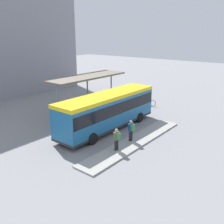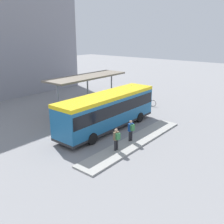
% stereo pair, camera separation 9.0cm
% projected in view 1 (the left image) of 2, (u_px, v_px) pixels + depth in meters
% --- Properties ---
extents(ground_plane, '(120.00, 120.00, 0.00)m').
position_uv_depth(ground_plane, '(108.00, 129.00, 22.51)').
color(ground_plane, gray).
extents(curb_island, '(11.60, 1.80, 0.12)m').
position_uv_depth(curb_island, '(135.00, 141.00, 19.70)').
color(curb_island, '#9E9E99').
rests_on(curb_island, ground_plane).
extents(city_bus, '(10.75, 2.65, 3.22)m').
position_uv_depth(city_bus, '(108.00, 109.00, 21.95)').
color(city_bus, '#1E6093').
rests_on(city_bus, ground_plane).
extents(pedestrian_waiting, '(0.45, 0.49, 1.67)m').
position_uv_depth(pedestrian_waiting, '(117.00, 138.00, 17.79)').
color(pedestrian_waiting, '#232328').
rests_on(pedestrian_waiting, curb_island).
extents(pedestrian_companion, '(0.47, 0.51, 1.70)m').
position_uv_depth(pedestrian_companion, '(131.00, 129.00, 19.39)').
color(pedestrian_companion, '#232328').
rests_on(pedestrian_companion, curb_island).
extents(bicycle_blue, '(0.48, 1.77, 0.77)m').
position_uv_depth(bicycle_blue, '(149.00, 103.00, 29.56)').
color(bicycle_blue, black).
rests_on(bicycle_blue, ground_plane).
extents(bicycle_black, '(0.48, 1.76, 0.76)m').
position_uv_depth(bicycle_black, '(141.00, 102.00, 29.95)').
color(bicycle_black, black).
rests_on(bicycle_black, ground_plane).
extents(bicycle_green, '(0.48, 1.73, 0.74)m').
position_uv_depth(bicycle_green, '(134.00, 101.00, 30.37)').
color(bicycle_green, black).
rests_on(bicycle_green, ground_plane).
extents(station_shelter, '(9.48, 2.92, 3.95)m').
position_uv_depth(station_shelter, '(87.00, 78.00, 26.29)').
color(station_shelter, '#706656').
rests_on(station_shelter, ground_plane).
extents(potted_planter_near_shelter, '(0.88, 0.88, 1.33)m').
position_uv_depth(potted_planter_near_shelter, '(121.00, 104.00, 27.71)').
color(potted_planter_near_shelter, slate).
rests_on(potted_planter_near_shelter, ground_plane).
extents(potted_planter_far_side, '(0.82, 0.82, 1.26)m').
position_uv_depth(potted_planter_far_side, '(104.00, 110.00, 25.79)').
color(potted_planter_far_side, slate).
rests_on(potted_planter_far_side, ground_plane).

